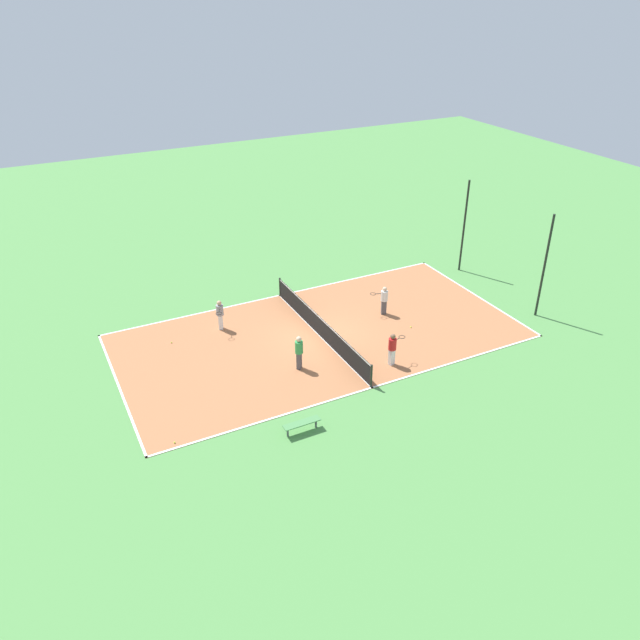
# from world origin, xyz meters

# --- Properties ---
(ground_plane) EXTENTS (80.00, 80.00, 0.00)m
(ground_plane) POSITION_xyz_m (0.00, 0.00, 0.00)
(ground_plane) COLOR #518E47
(court_surface) EXTENTS (9.93, 19.43, 0.02)m
(court_surface) POSITION_xyz_m (0.00, 0.00, 0.01)
(court_surface) COLOR #AD6B42
(court_surface) RESTS_ON ground_plane
(tennis_net) EXTENTS (9.73, 0.10, 1.09)m
(tennis_net) POSITION_xyz_m (0.00, 0.00, 0.58)
(tennis_net) COLOR black
(tennis_net) RESTS_ON court_surface
(bench) EXTENTS (0.36, 1.51, 0.45)m
(bench) POSITION_xyz_m (6.18, -3.93, 0.39)
(bench) COLOR #4C8C4C
(bench) RESTS_ON ground_plane
(player_far_white) EXTENTS (0.66, 0.99, 1.55)m
(player_far_white) POSITION_xyz_m (-0.51, 3.96, 0.90)
(player_far_white) COLOR #4C4C51
(player_far_white) RESTS_ON court_surface
(player_coach_red) EXTENTS (0.54, 0.98, 1.58)m
(player_coach_red) POSITION_xyz_m (3.74, 1.74, 0.92)
(player_coach_red) COLOR white
(player_coach_red) RESTS_ON court_surface
(player_baseline_gray) EXTENTS (0.99, 0.65, 1.56)m
(player_baseline_gray) POSITION_xyz_m (-2.84, -4.09, 0.91)
(player_baseline_gray) COLOR white
(player_baseline_gray) RESTS_ON court_surface
(player_far_green) EXTENTS (0.51, 0.51, 1.64)m
(player_far_green) POSITION_xyz_m (2.14, -2.13, 0.96)
(player_far_green) COLOR #4C4C51
(player_far_green) RESTS_ON court_surface
(tennis_ball_near_net) EXTENTS (0.07, 0.07, 0.07)m
(tennis_ball_near_net) POSITION_xyz_m (1.36, 4.42, 0.06)
(tennis_ball_near_net) COLOR #CCE033
(tennis_ball_near_net) RESTS_ON court_surface
(tennis_ball_far_baseline) EXTENTS (0.07, 0.07, 0.07)m
(tennis_ball_far_baseline) POSITION_xyz_m (-2.62, -6.67, 0.06)
(tennis_ball_far_baseline) COLOR #CCE033
(tennis_ball_far_baseline) RESTS_ON court_surface
(tennis_ball_left_sideline) EXTENTS (0.07, 0.07, 0.07)m
(tennis_ball_left_sideline) POSITION_xyz_m (4.63, -8.53, 0.06)
(tennis_ball_left_sideline) COLOR #CCE033
(tennis_ball_left_sideline) RESTS_ON court_surface
(fence_post_back_left) EXTENTS (0.12, 0.12, 5.49)m
(fence_post_back_left) POSITION_xyz_m (-3.17, 10.97, 2.75)
(fence_post_back_left) COLOR black
(fence_post_back_left) RESTS_ON ground_plane
(fence_post_back_right) EXTENTS (0.12, 0.12, 5.49)m
(fence_post_back_right) POSITION_xyz_m (3.17, 10.97, 2.75)
(fence_post_back_right) COLOR black
(fence_post_back_right) RESTS_ON ground_plane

